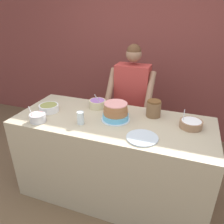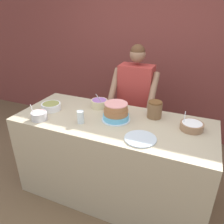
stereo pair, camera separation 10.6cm
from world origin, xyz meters
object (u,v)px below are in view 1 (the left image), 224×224
Objects in this scene: person_baker at (132,95)px; drinking_glass at (81,118)px; stoneware_jar at (154,109)px; ceramic_plate at (142,138)px; cake at (116,112)px; frosting_bowl_white at (191,124)px; frosting_bowl_pink at (38,117)px; frosting_bowl_purple at (98,104)px; frosting_bowl_olive at (49,108)px.

person_baker is 12.49× the size of drinking_glass.
drinking_glass is 0.73m from stoneware_jar.
drinking_glass is at bearing 174.75° from ceramic_plate.
frosting_bowl_white is at bearing 7.35° from cake.
person_baker is at bearing 74.40° from drinking_glass.
frosting_bowl_pink is 1.44m from frosting_bowl_white.
cake is 0.34m from drinking_glass.
person_baker is 8.40× the size of frosting_bowl_purple.
frosting_bowl_olive is (-0.73, -0.06, -0.04)m from cake.
stoneware_jar is at bearing 25.72° from frosting_bowl_pink.
frosting_bowl_white is 0.51m from ceramic_plate.
stoneware_jar is at bearing 13.68° from frosting_bowl_olive.
stoneware_jar is (0.36, -0.52, 0.10)m from person_baker.
frosting_bowl_purple is at bearing 30.48° from frosting_bowl_olive.
frosting_bowl_pink is at bearing -129.48° from frosting_bowl_purple.
frosting_bowl_purple is at bearing -116.29° from person_baker.
frosting_bowl_olive is (-0.04, 0.23, -0.00)m from frosting_bowl_pink.
person_baker is 5.47× the size of cake.
frosting_bowl_olive is (-0.45, -0.26, -0.01)m from frosting_bowl_purple.
person_baker is 7.61× the size of frosting_bowl_olive.
stoneware_jar is at bearing 31.41° from cake.
drinking_glass is at bearing -147.33° from stoneware_jar.
frosting_bowl_white is 1.02m from drinking_glass.
person_baker is 1.21m from frosting_bowl_pink.
cake is 0.41m from ceramic_plate.
stoneware_jar is at bearing 32.67° from drinking_glass.
frosting_bowl_pink is at bearing -81.13° from frosting_bowl_olive.
ceramic_plate is (-0.38, -0.34, -0.03)m from frosting_bowl_white.
person_baker is 1.03m from ceramic_plate.
cake is 1.54× the size of frosting_bowl_purple.
stoneware_jar is (0.33, 0.20, 0.00)m from cake.
frosting_bowl_pink is 0.82× the size of frosting_bowl_olive.
frosting_bowl_white is 1.21× the size of stoneware_jar.
frosting_bowl_pink is 0.62× the size of ceramic_plate.
frosting_bowl_white is (0.70, 0.09, -0.04)m from cake.
frosting_bowl_pink reaches higher than drinking_glass.
frosting_bowl_purple is at bearing 143.62° from cake.
drinking_glass is (-0.25, -0.91, 0.07)m from person_baker.
frosting_bowl_purple is 0.76m from ceramic_plate.
cake is at bearing 22.77° from frosting_bowl_pink.
person_baker is 0.96m from frosting_bowl_white.
cake reaches higher than frosting_bowl_olive.
frosting_bowl_pink is 0.64m from frosting_bowl_purple.
drinking_glass is (0.44, -0.14, 0.02)m from frosting_bowl_olive.
cake is at bearing 4.35° from frosting_bowl_olive.
drinking_glass is (0.41, 0.10, 0.02)m from frosting_bowl_pink.
frosting_bowl_white is 1.65× the size of drinking_glass.
drinking_glass is 0.46× the size of ceramic_plate.
frosting_bowl_olive is 1.07m from ceramic_plate.
person_baker reaches higher than drinking_glass.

